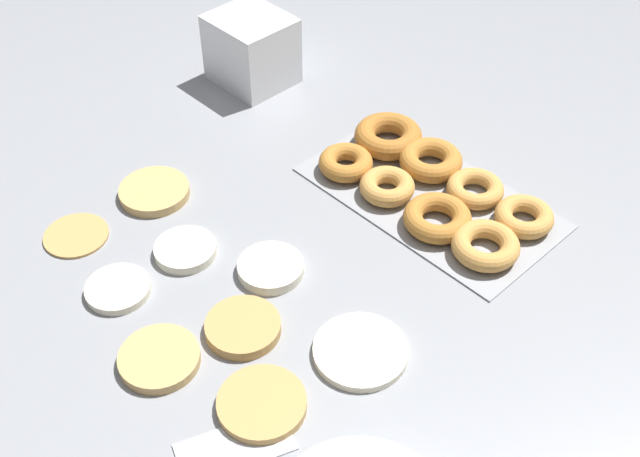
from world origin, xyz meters
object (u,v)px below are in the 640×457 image
spatula (208,456)px  pancake_0 (243,327)px  pancake_2 (118,289)px  pancake_7 (360,351)px  pancake_4 (271,268)px  container_stack (252,49)px  pancake_3 (154,192)px  pancake_5 (76,234)px  pancake_1 (262,404)px  donut_tray (429,186)px  pancake_6 (159,358)px  pancake_8 (185,250)px

spatula → pancake_0: bearing=58.7°
pancake_2 → pancake_7: (-0.30, -0.16, -0.00)m
pancake_4 → container_stack: bearing=-37.6°
pancake_2 → pancake_3: pancake_3 is taller
pancake_2 → pancake_5: size_ratio=0.94×
spatula → pancake_7: bearing=16.7°
pancake_4 → pancake_7: size_ratio=0.76×
pancake_1 → pancake_7: bearing=-100.3°
pancake_0 → donut_tray: donut_tray is taller
pancake_3 → pancake_6: 0.32m
pancake_1 → container_stack: container_stack is taller
pancake_3 → spatula: size_ratio=0.37×
pancake_2 → donut_tray: bearing=-109.0°
pancake_6 → pancake_3: bearing=-34.2°
pancake_6 → pancake_8: same height
pancake_6 → pancake_4: bearing=-84.1°
pancake_5 → pancake_8: size_ratio=1.06×
container_stack → spatula: (-0.55, 0.54, -0.06)m
pancake_0 → pancake_1: bearing=150.8°
container_stack → spatula: bearing=135.8°
pancake_2 → pancake_3: bearing=-49.4°
pancake_4 → pancake_8: bearing=29.7°
pancake_7 → container_stack: container_stack is taller
spatula → container_stack: bearing=66.8°
pancake_3 → donut_tray: size_ratio=0.27×
pancake_4 → pancake_7: bearing=176.0°
pancake_3 → pancake_6: size_ratio=1.05×
pancake_3 → pancake_7: pancake_3 is taller
pancake_2 → pancake_5: 0.13m
pancake_3 → pancake_6: (-0.27, 0.18, -0.00)m
pancake_1 → donut_tray: bearing=-75.1°
pancake_7 → spatula: pancake_7 is taller
pancake_6 → spatula: (-0.15, 0.04, -0.00)m
pancake_3 → pancake_8: 0.14m
pancake_4 → spatula: (-0.17, 0.24, -0.01)m
pancake_2 → pancake_3: (0.13, -0.15, 0.00)m
container_stack → donut_tray: bearing=177.9°
pancake_2 → pancake_6: size_ratio=0.86×
pancake_2 → pancake_4: bearing=-123.5°
container_stack → spatula: container_stack is taller
pancake_5 → pancake_7: pancake_7 is taller
pancake_0 → spatula: pancake_0 is taller
pancake_8 → pancake_7: bearing=-170.3°
pancake_0 → pancake_5: 0.31m
pancake_4 → pancake_5: bearing=32.2°
pancake_5 → container_stack: (0.14, -0.45, 0.06)m
pancake_6 → container_stack: bearing=-50.8°
pancake_5 → spatula: bearing=168.5°
pancake_8 → container_stack: size_ratio=0.66×
pancake_0 → pancake_1: 0.12m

